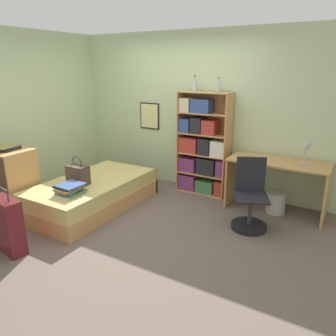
{
  "coord_description": "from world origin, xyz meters",
  "views": [
    {
      "loc": [
        2.55,
        -3.36,
        2.04
      ],
      "look_at": [
        0.45,
        0.2,
        0.75
      ],
      "focal_mm": 35.0,
      "sensor_mm": 36.0,
      "label": 1
    }
  ],
  "objects_px": {
    "bottle_green": "(195,85)",
    "bottle_brown": "(218,86)",
    "desk": "(277,176)",
    "book_stack_on_bed": "(70,189)",
    "waste_bin": "(276,203)",
    "bookcase": "(202,149)",
    "handbag": "(78,175)",
    "suitcase": "(8,225)",
    "desk_lamp": "(308,148)",
    "desk_chair": "(250,206)",
    "dresser": "(12,182)",
    "magazine_pile_on_dresser": "(6,148)",
    "bed": "(94,193)"
  },
  "relations": [
    {
      "from": "bottle_green",
      "to": "bottle_brown",
      "type": "xyz_separation_m",
      "value": [
        0.4,
        0.01,
        -0.01
      ]
    },
    {
      "from": "bottle_green",
      "to": "book_stack_on_bed",
      "type": "bearing_deg",
      "value": -111.73
    },
    {
      "from": "handbag",
      "to": "bookcase",
      "type": "bearing_deg",
      "value": 54.56
    },
    {
      "from": "bed",
      "to": "bottle_brown",
      "type": "xyz_separation_m",
      "value": [
        1.35,
        1.42,
        1.53
      ]
    },
    {
      "from": "suitcase",
      "to": "desk",
      "type": "height_order",
      "value": "suitcase"
    },
    {
      "from": "bed",
      "to": "bottle_brown",
      "type": "height_order",
      "value": "bottle_brown"
    },
    {
      "from": "dresser",
      "to": "bottle_brown",
      "type": "height_order",
      "value": "bottle_brown"
    },
    {
      "from": "handbag",
      "to": "suitcase",
      "type": "distance_m",
      "value": 1.21
    },
    {
      "from": "bottle_brown",
      "to": "desk_lamp",
      "type": "xyz_separation_m",
      "value": [
        1.39,
        -0.15,
        -0.76
      ]
    },
    {
      "from": "dresser",
      "to": "desk_lamp",
      "type": "relative_size",
      "value": 2.65
    },
    {
      "from": "bookcase",
      "to": "bottle_green",
      "type": "relative_size",
      "value": 6.84
    },
    {
      "from": "book_stack_on_bed",
      "to": "bottle_brown",
      "type": "relative_size",
      "value": 1.7
    },
    {
      "from": "bottle_brown",
      "to": "desk",
      "type": "xyz_separation_m",
      "value": [
        1.04,
        -0.18,
        -1.2
      ]
    },
    {
      "from": "bed",
      "to": "desk",
      "type": "xyz_separation_m",
      "value": [
        2.39,
        1.23,
        0.33
      ]
    },
    {
      "from": "bottle_brown",
      "to": "desk_chair",
      "type": "bearing_deg",
      "value": -45.3
    },
    {
      "from": "bed",
      "to": "bookcase",
      "type": "relative_size",
      "value": 1.18
    },
    {
      "from": "dresser",
      "to": "bottle_brown",
      "type": "distance_m",
      "value": 3.34
    },
    {
      "from": "book_stack_on_bed",
      "to": "magazine_pile_on_dresser",
      "type": "xyz_separation_m",
      "value": [
        -1.05,
        -0.12,
        0.46
      ]
    },
    {
      "from": "book_stack_on_bed",
      "to": "desk",
      "type": "xyz_separation_m",
      "value": [
        2.23,
        1.83,
        0.04
      ]
    },
    {
      "from": "desk_lamp",
      "to": "bottle_brown",
      "type": "bearing_deg",
      "value": 173.96
    },
    {
      "from": "bottle_green",
      "to": "waste_bin",
      "type": "xyz_separation_m",
      "value": [
        1.46,
        -0.24,
        -1.6
      ]
    },
    {
      "from": "bottle_brown",
      "to": "waste_bin",
      "type": "height_order",
      "value": "bottle_brown"
    },
    {
      "from": "bed",
      "to": "bookcase",
      "type": "height_order",
      "value": "bookcase"
    },
    {
      "from": "handbag",
      "to": "bookcase",
      "type": "distance_m",
      "value": 2.01
    },
    {
      "from": "desk",
      "to": "desk_chair",
      "type": "relative_size",
      "value": 1.5
    },
    {
      "from": "magazine_pile_on_dresser",
      "to": "bottle_green",
      "type": "height_order",
      "value": "bottle_green"
    },
    {
      "from": "book_stack_on_bed",
      "to": "bed",
      "type": "bearing_deg",
      "value": 104.71
    },
    {
      "from": "bottle_brown",
      "to": "desk_chair",
      "type": "distance_m",
      "value": 1.9
    },
    {
      "from": "handbag",
      "to": "book_stack_on_bed",
      "type": "height_order",
      "value": "handbag"
    },
    {
      "from": "desk_lamp",
      "to": "waste_bin",
      "type": "bearing_deg",
      "value": -162.88
    },
    {
      "from": "bed",
      "to": "desk",
      "type": "distance_m",
      "value": 2.71
    },
    {
      "from": "desk_lamp",
      "to": "suitcase",
      "type": "bearing_deg",
      "value": -134.92
    },
    {
      "from": "bed",
      "to": "dresser",
      "type": "bearing_deg",
      "value": -139.72
    },
    {
      "from": "desk_lamp",
      "to": "desk_chair",
      "type": "bearing_deg",
      "value": -125.57
    },
    {
      "from": "bottle_green",
      "to": "bottle_brown",
      "type": "distance_m",
      "value": 0.4
    },
    {
      "from": "handbag",
      "to": "desk_lamp",
      "type": "distance_m",
      "value": 3.19
    },
    {
      "from": "dresser",
      "to": "desk_lamp",
      "type": "xyz_separation_m",
      "value": [
        3.6,
        2.0,
        0.52
      ]
    },
    {
      "from": "desk",
      "to": "desk_lamp",
      "type": "xyz_separation_m",
      "value": [
        0.35,
        0.04,
        0.44
      ]
    },
    {
      "from": "desk_chair",
      "to": "bottle_green",
      "type": "bearing_deg",
      "value": 145.57
    },
    {
      "from": "bookcase",
      "to": "bottle_green",
      "type": "bearing_deg",
      "value": 168.27
    },
    {
      "from": "bottle_green",
      "to": "dresser",
      "type": "bearing_deg",
      "value": -130.35
    },
    {
      "from": "book_stack_on_bed",
      "to": "bottle_brown",
      "type": "distance_m",
      "value": 2.65
    },
    {
      "from": "dresser",
      "to": "bottle_green",
      "type": "distance_m",
      "value": 3.08
    },
    {
      "from": "bottle_green",
      "to": "waste_bin",
      "type": "relative_size",
      "value": 0.81
    },
    {
      "from": "waste_bin",
      "to": "magazine_pile_on_dresser",
      "type": "bearing_deg",
      "value": -150.32
    },
    {
      "from": "handbag",
      "to": "desk_chair",
      "type": "bearing_deg",
      "value": 19.6
    },
    {
      "from": "bed",
      "to": "bottle_green",
      "type": "distance_m",
      "value": 2.3
    },
    {
      "from": "magazine_pile_on_dresser",
      "to": "waste_bin",
      "type": "relative_size",
      "value": 1.23
    },
    {
      "from": "desk",
      "to": "book_stack_on_bed",
      "type": "bearing_deg",
      "value": -140.61
    },
    {
      "from": "handbag",
      "to": "dresser",
      "type": "height_order",
      "value": "dresser"
    }
  ]
}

